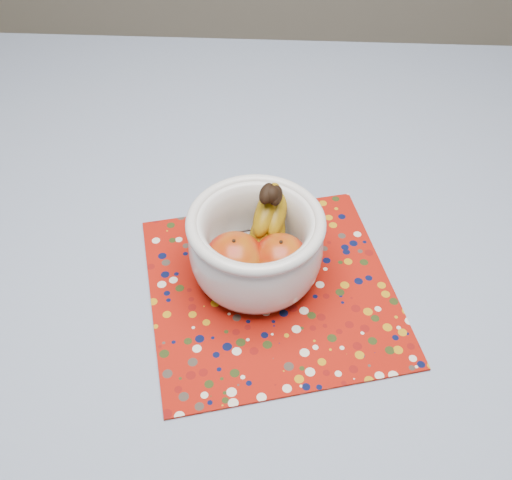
% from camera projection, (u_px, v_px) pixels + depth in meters
% --- Properties ---
extents(table, '(1.20, 1.20, 0.75)m').
position_uv_depth(table, '(263.00, 279.00, 1.01)').
color(table, brown).
rests_on(table, ground).
extents(tablecloth, '(1.32, 1.32, 0.01)m').
position_uv_depth(tablecloth, '(263.00, 246.00, 0.96)').
color(tablecloth, slate).
rests_on(tablecloth, table).
extents(placemat, '(0.43, 0.43, 0.00)m').
position_uv_depth(placemat, '(271.00, 289.00, 0.89)').
color(placemat, '#911107').
rests_on(placemat, tablecloth).
extents(fruit_bowl, '(0.20, 0.20, 0.14)m').
position_uv_depth(fruit_bowl, '(259.00, 241.00, 0.86)').
color(fruit_bowl, silver).
rests_on(fruit_bowl, placemat).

